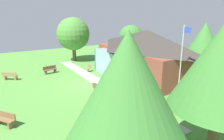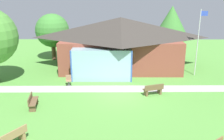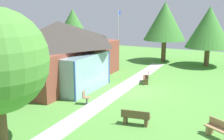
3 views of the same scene
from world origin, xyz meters
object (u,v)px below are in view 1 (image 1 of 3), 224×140
(pavilion, at_px, (145,52))
(bench_front_left, at_px, (10,76))
(patio_chair_west, at_px, (89,68))
(tree_far_east, at_px, (127,90))
(tree_behind_pavilion_right, at_px, (204,41))
(tree_east_hedge, at_px, (224,64))
(bench_front_right, at_px, (5,120))
(tree_west_hedge, at_px, (73,34))
(bench_rear_near_path, at_px, (100,89))
(tree_behind_pavilion_left, at_px, (131,38))
(bench_mid_left, at_px, (50,70))
(flagpole, at_px, (181,61))

(pavilion, bearing_deg, bench_front_left, -112.94)
(bench_front_left, height_order, patio_chair_west, patio_chair_west)
(tree_far_east, bearing_deg, tree_behind_pavilion_right, 115.67)
(patio_chair_west, bearing_deg, tree_east_hedge, 165.28)
(tree_far_east, bearing_deg, bench_front_right, -152.35)
(bench_front_left, distance_m, tree_east_hedge, 19.34)
(tree_west_hedge, xyz_separation_m, tree_behind_pavilion_right, (15.71, 6.53, 0.34))
(bench_front_left, relative_size, tree_east_hedge, 0.23)
(bench_front_right, relative_size, tree_far_east, 0.24)
(bench_rear_near_path, bearing_deg, pavilion, 90.75)
(patio_chair_west, height_order, tree_behind_pavilion_left, tree_behind_pavilion_left)
(bench_rear_near_path, distance_m, patio_chair_west, 6.72)
(tree_east_hedge, bearing_deg, bench_rear_near_path, -172.62)
(bench_rear_near_path, distance_m, tree_behind_pavilion_left, 14.01)
(patio_chair_west, relative_size, tree_behind_pavilion_right, 0.15)
(patio_chair_west, bearing_deg, bench_front_left, 67.95)
(patio_chair_west, xyz_separation_m, tree_east_hedge, (16.00, -0.59, 4.07))
(tree_behind_pavilion_left, bearing_deg, tree_west_hedge, -113.09)
(bench_mid_left, height_order, tree_behind_pavilion_right, tree_behind_pavilion_right)
(tree_west_hedge, relative_size, tree_far_east, 1.00)
(pavilion, xyz_separation_m, tree_east_hedge, (11.85, -5.48, 1.95))
(flagpole, relative_size, bench_front_right, 3.96)
(tree_west_hedge, bearing_deg, pavilion, 22.52)
(tree_behind_pavilion_left, bearing_deg, patio_chair_west, -69.61)
(flagpole, relative_size, tree_far_east, 0.95)
(flagpole, relative_size, tree_behind_pavilion_left, 1.16)
(bench_rear_near_path, height_order, bench_front_right, same)
(bench_front_left, height_order, tree_behind_pavilion_right, tree_behind_pavilion_right)
(bench_rear_near_path, xyz_separation_m, patio_chair_west, (-6.46, 1.83, 0.01))
(bench_rear_near_path, relative_size, tree_west_hedge, 0.26)
(bench_rear_near_path, height_order, bench_front_left, same)
(flagpole, distance_m, tree_east_hedge, 6.22)
(flagpole, bearing_deg, tree_far_east, -60.34)
(pavilion, distance_m, bench_rear_near_path, 7.42)
(tree_far_east, bearing_deg, tree_east_hedge, 83.67)
(tree_behind_pavilion_right, bearing_deg, tree_far_east, -64.33)
(bench_front_right, xyz_separation_m, patio_chair_west, (-8.15, 9.16, 0.01))
(bench_front_right, height_order, tree_behind_pavilion_left, tree_behind_pavilion_left)
(pavilion, bearing_deg, bench_mid_left, -123.12)
(pavilion, xyz_separation_m, bench_rear_near_path, (2.31, -6.72, -2.14))
(bench_front_right, relative_size, patio_chair_west, 1.70)
(pavilion, bearing_deg, tree_west_hedge, -157.48)
(tree_behind_pavilion_left, bearing_deg, tree_behind_pavilion_right, -4.52)
(bench_front_right, distance_m, tree_behind_pavilion_left, 20.75)
(bench_mid_left, bearing_deg, tree_behind_pavilion_left, 177.82)
(pavilion, xyz_separation_m, tree_far_east, (11.32, -10.21, 1.47))
(tree_far_east, bearing_deg, flagpole, 119.66)
(bench_front_left, relative_size, bench_front_right, 1.02)
(pavilion, height_order, patio_chair_west, pavilion)
(bench_front_left, bearing_deg, tree_behind_pavilion_right, -2.30)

